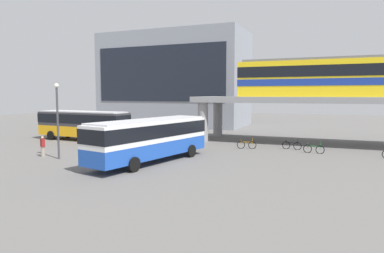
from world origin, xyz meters
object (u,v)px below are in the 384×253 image
bicycle_black (292,145)px  bicycle_green (314,149)px  station_building (174,80)px  pedestrian_near_building (159,133)px  bicycle_orange (247,145)px  train (347,77)px  pedestrian_waiting_near_stop (169,138)px  pedestrian_by_bike_rack (43,147)px  bus_main (150,136)px  bus_secondary (83,122)px

bicycle_black → bicycle_green: size_ratio=1.00×
station_building → pedestrian_near_building: 20.64m
bicycle_green → bicycle_orange: size_ratio=1.02×
bicycle_green → train: bearing=66.6°
pedestrian_near_building → pedestrian_waiting_near_stop: 4.74m
train → station_building: bearing=149.6°
bicycle_orange → pedestrian_by_bike_rack: pedestrian_by_bike_rack is taller
bicycle_orange → pedestrian_by_bike_rack: 17.74m
pedestrian_near_building → pedestrian_waiting_near_stop: size_ratio=1.04×
station_building → bus_main: (12.12, -29.94, -5.45)m
bicycle_orange → pedestrian_by_bike_rack: bearing=-144.1°
bus_secondary → bicycle_black: 22.11m
bus_main → bicycle_green: size_ratio=6.39×
bus_secondary → bicycle_orange: size_ratio=6.42×
station_building → bicycle_black: station_building is taller
train → bus_main: train is taller
bus_main → bus_secondary: same height
pedestrian_by_bike_rack → pedestrian_waiting_near_stop: size_ratio=1.02×
bus_secondary → bicycle_orange: bearing=3.6°
pedestrian_by_bike_rack → bicycle_black: bearing=32.2°
pedestrian_near_building → pedestrian_waiting_near_stop: bearing=-49.4°
bicycle_black → pedestrian_by_bike_rack: pedestrian_by_bike_rack is taller
bicycle_black → bicycle_orange: bearing=-163.6°
train → pedestrian_by_bike_rack: (-22.90, -16.06, -5.99)m
pedestrian_by_bike_rack → pedestrian_near_building: size_ratio=0.98×
train → bicycle_orange: bearing=-146.4°
train → bus_secondary: train is taller
bus_secondary → pedestrian_near_building: 8.35m
station_building → bicycle_green: (23.14, -21.07, -7.08)m
bicycle_black → bus_secondary: bearing=-174.0°
bus_secondary → bicycle_green: (23.93, 0.83, -1.63)m
train → bus_secondary: (-26.51, -6.80, -4.78)m
bicycle_black → pedestrian_waiting_near_stop: (-11.38, -2.37, 0.41)m
bus_secondary → pedestrian_near_building: bearing=25.3°
bicycle_black → bicycle_green: (2.00, -1.47, 0.00)m
station_building → pedestrian_waiting_near_stop: size_ratio=14.29×
station_building → bicycle_black: (21.14, -19.60, -7.08)m
pedestrian_by_bike_rack → pedestrian_near_building: bearing=73.2°
bicycle_orange → pedestrian_near_building: pedestrian_near_building is taller
bicycle_orange → pedestrian_by_bike_rack: (-14.38, -10.39, 0.42)m
pedestrian_near_building → pedestrian_waiting_near_stop: pedestrian_near_building is taller
station_building → bus_secondary: station_building is taller
train → bicycle_green: (-2.58, -5.97, -6.41)m
bus_secondary → bicycle_black: (21.93, 2.30, -1.63)m
bus_main → bicycle_orange: bearing=61.1°
bicycle_orange → bus_main: bearing=-118.9°
station_building → bicycle_orange: station_building is taller
train → pedestrian_by_bike_rack: 28.61m
bus_secondary → pedestrian_waiting_near_stop: 10.63m
train → bus_secondary: size_ratio=1.90×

